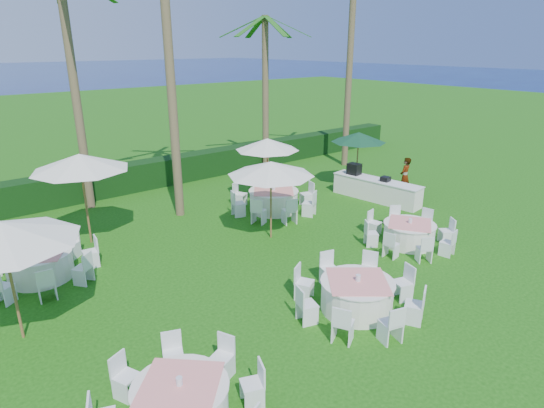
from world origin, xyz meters
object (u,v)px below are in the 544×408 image
Objects in this scene: umbrella_green at (359,137)px; umbrella_c at (80,162)px; banquet_table_b at (357,295)px; staff_person at (405,176)px; buffet_table at (375,189)px; banquet_table_d at (40,264)px; banquet_table_c at (409,233)px; umbrella_d at (267,144)px; banquet_table_f at (274,200)px; umbrella_a at (1,233)px; umbrella_b at (271,169)px; banquet_table_a at (181,402)px.

umbrella_c is at bearing 173.16° from umbrella_green.
banquet_table_b is 9.62m from staff_person.
banquet_table_d is at bearing 173.30° from buffet_table.
umbrella_d is at bearing 99.67° from banquet_table_c.
umbrella_green is (4.80, 0.04, 1.84)m from banquet_table_f.
banquet_table_c is at bearing 19.69° from banquet_table_b.
umbrella_c is at bearing 167.90° from banquet_table_f.
umbrella_a reaches higher than umbrella_b.
umbrella_d is (6.91, -0.52, -0.28)m from umbrella_c.
umbrella_a reaches higher than banquet_table_d.
banquet_table_d is 1.17× the size of umbrella_d.
staff_person reaches higher than banquet_table_d.
banquet_table_d is 7.20m from umbrella_b.
umbrella_d is (2.09, 2.84, 0.03)m from umbrella_b.
banquet_table_c is at bearing -45.75° from umbrella_b.
banquet_table_b is 7.91m from umbrella_a.
umbrella_c is 0.76× the size of buffet_table.
banquet_table_f is 1.18× the size of umbrella_b.
banquet_table_c is 11.00m from banquet_table_d.
staff_person is at bearing -15.59° from umbrella_c.
banquet_table_d is at bearing 152.94° from banquet_table_c.
umbrella_b is at bearing 6.37° from umbrella_a.
staff_person is (14.95, 0.85, -1.68)m from umbrella_a.
umbrella_b reaches higher than buffet_table.
banquet_table_c is 1.77× the size of staff_person.
umbrella_b is 3.52m from umbrella_d.
umbrella_a is (-1.62, 4.29, 2.11)m from banquet_table_a.
banquet_table_d reaches higher than banquet_table_c.
banquet_table_a is at bearing -150.36° from umbrella_green.
umbrella_green reaches higher than banquet_table_c.
banquet_table_b is at bearing -112.87° from banquet_table_f.
umbrella_b is 0.95× the size of umbrella_c.
umbrella_b is at bearing 76.70° from banquet_table_b.
banquet_table_c is 0.94× the size of umbrella_a.
banquet_table_f is at bearing 105.35° from banquet_table_c.
umbrella_a reaches higher than umbrella_green.
banquet_table_a is 11.60m from umbrella_d.
buffet_table is at bearing 5.08° from umbrella_a.
umbrella_d is 6.11m from staff_person.
banquet_table_c is at bearing -80.33° from umbrella_d.
buffet_table is at bearing 36.18° from banquet_table_b.
banquet_table_f is 1.25× the size of umbrella_d.
umbrella_b is at bearing -176.65° from buffet_table.
banquet_table_f is at bearing 67.13° from banquet_table_b.
umbrella_green is 1.53× the size of staff_person.
umbrella_green is at bearing 41.42° from banquet_table_b.
banquet_table_f is 2.03× the size of staff_person.
staff_person is (13.33, 5.14, 0.43)m from banquet_table_a.
banquet_table_f is at bearing -179.51° from umbrella_green.
banquet_table_a is 1.13× the size of umbrella_green.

